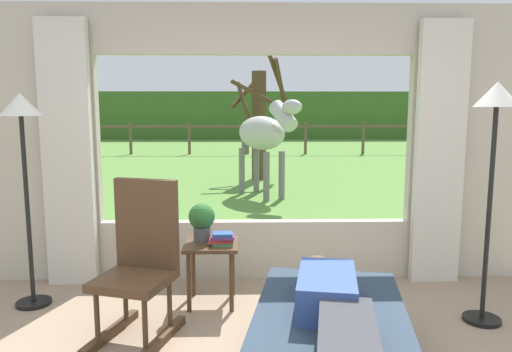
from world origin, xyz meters
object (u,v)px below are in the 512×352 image
pasture_tree (260,120)px  floor_lamp_right (495,130)px  potted_plant (202,220)px  horse (264,134)px  rocking_chair (140,261)px  floor_lamp_left (22,136)px  recliner_sofa (330,352)px  reclining_person (333,306)px  book_stack (222,239)px  side_table (211,254)px

pasture_tree → floor_lamp_right: bearing=-78.5°
floor_lamp_right → potted_plant: bearing=168.2°
horse → pasture_tree: (-0.01, 2.21, 0.19)m
rocking_chair → horse: bearing=95.6°
floor_lamp_left → horse: (2.10, 4.69, -0.25)m
recliner_sofa → rocking_chair: (-1.24, 0.70, 0.33)m
reclining_person → floor_lamp_left: size_ratio=0.82×
pasture_tree → recliner_sofa: bearing=-88.8°
rocking_chair → pasture_tree: bearing=99.1°
potted_plant → book_stack: 0.25m
rocking_chair → horse: size_ratio=0.65×
horse → potted_plant: bearing=50.9°
reclining_person → floor_lamp_right: size_ratio=0.79×
recliner_sofa → rocking_chair: bearing=160.6°
recliner_sofa → potted_plant: size_ratio=5.72×
book_stack → pasture_tree: pasture_tree is taller
floor_lamp_left → floor_lamp_right: bearing=-6.4°
reclining_person → potted_plant: potted_plant is taller
floor_lamp_left → reclining_person: bearing=-29.9°
floor_lamp_left → pasture_tree: (2.09, 6.90, -0.06)m
side_table → floor_lamp_right: bearing=-10.7°
reclining_person → floor_lamp_left: (-2.25, 1.30, 0.88)m
floor_lamp_right → horse: (-1.48, 5.09, -0.31)m
recliner_sofa → book_stack: (-0.68, 1.19, 0.35)m
recliner_sofa → floor_lamp_right: floor_lamp_right is taller
reclining_person → potted_plant: (-0.85, 1.35, 0.18)m
rocking_chair → floor_lamp_right: (2.56, 0.15, 0.92)m
book_stack → floor_lamp_right: (2.00, -0.34, 0.89)m
recliner_sofa → pasture_tree: bearing=101.1°
recliner_sofa → floor_lamp_right: size_ratio=1.01×
rocking_chair → pasture_tree: pasture_tree is taller
floor_lamp_right → pasture_tree: pasture_tree is taller
recliner_sofa → horse: (-0.16, 5.94, 0.94)m
potted_plant → reclining_person: bearing=-57.8°
potted_plant → floor_lamp_left: (-1.40, -0.05, 0.70)m
reclining_person → floor_lamp_right: floor_lamp_right is taller
side_table → floor_lamp_left: 1.78m
recliner_sofa → floor_lamp_left: (-2.25, 1.25, 1.19)m
rocking_chair → pasture_tree: size_ratio=0.40×
pasture_tree → floor_lamp_left: bearing=-106.9°
reclining_person → rocking_chair: bearing=158.8°
reclining_person → potted_plant: size_ratio=4.48×
rocking_chair → floor_lamp_left: (-1.02, 0.55, 0.86)m
floor_lamp_left → horse: 5.14m
floor_lamp_left → pasture_tree: 7.21m
potted_plant → floor_lamp_right: (2.17, -0.45, 0.76)m
potted_plant → pasture_tree: 6.91m
reclining_person → floor_lamp_right: bearing=44.1°
reclining_person → recliner_sofa: bearing=100.0°
rocking_chair → floor_lamp_left: bearing=168.9°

